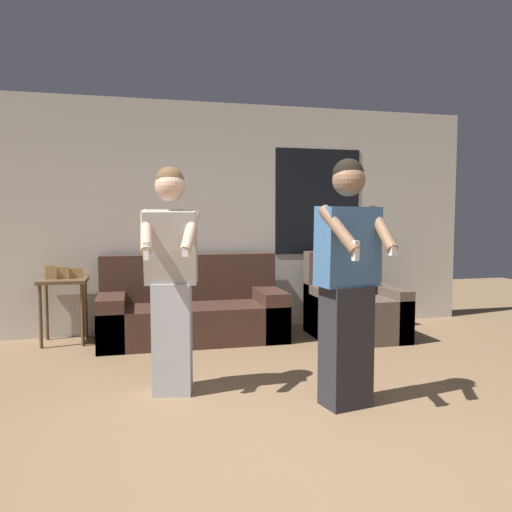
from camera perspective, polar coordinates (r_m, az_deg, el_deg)
ground_plane at (r=3.06m, az=8.14°, el=-21.85°), size 14.00×14.00×0.00m
wall_back at (r=6.02m, az=-3.61°, el=4.43°), size 6.31×0.07×2.70m
couch at (r=5.61m, az=-7.30°, el=-6.33°), size 2.00×0.85×0.93m
armchair at (r=5.80m, az=11.12°, el=-5.91°), size 0.92×0.95×0.95m
side_table at (r=5.74m, az=-21.14°, el=-3.53°), size 0.49×0.45×0.85m
person_left at (r=3.83m, az=-9.65°, el=-2.45°), size 0.45×0.53×1.73m
person_right at (r=3.58m, az=10.40°, el=-2.83°), size 0.49×0.52×1.76m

